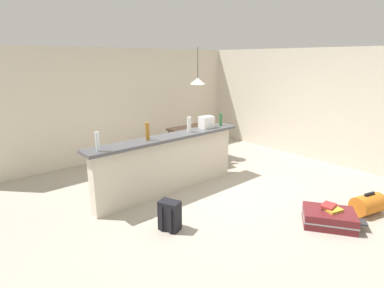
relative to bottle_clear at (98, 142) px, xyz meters
name	(u,v)px	position (x,y,z in m)	size (l,w,h in m)	color
ground_plane	(218,193)	(1.92, -0.53, -1.18)	(13.00, 13.00, 0.05)	#ADA393
wall_back	(128,103)	(1.92, 2.52, 0.10)	(6.60, 0.10, 2.50)	beige
wall_right	(301,103)	(4.97, -0.23, 0.10)	(0.10, 6.00, 2.50)	beige
partition_half_wall	(169,166)	(1.28, 0.06, -0.67)	(2.80, 0.20, 0.96)	beige
bar_countertop	(168,137)	(1.28, 0.06, -0.17)	(2.96, 0.40, 0.05)	#4C4C51
bottle_clear	(98,142)	(0.00, 0.00, 0.00)	(0.06, 0.06, 0.28)	silver
bottle_amber	(147,131)	(0.87, 0.06, 0.00)	(0.06, 0.06, 0.29)	#9E661E
bottle_white	(189,125)	(1.73, 0.06, -0.01)	(0.07, 0.07, 0.27)	silver
bottle_green	(221,119)	(2.54, 0.06, -0.02)	(0.06, 0.06, 0.24)	#2D6B38
grocery_bag	(206,122)	(2.19, 0.09, -0.03)	(0.26, 0.18, 0.22)	silver
dining_table	(196,132)	(2.84, 1.13, -0.50)	(1.10, 0.80, 0.74)	#332319
dining_chair_near_partition	(211,142)	(2.81, 0.58, -0.63)	(0.47, 0.47, 0.93)	#9E754C
pendant_lamp	(198,81)	(2.90, 1.13, 0.64)	(0.34, 0.34, 0.82)	black
suitcase_flat_maroon	(329,218)	(2.28, -2.34, -1.04)	(0.79, 0.87, 0.22)	maroon
duffel_bag_orange	(368,204)	(3.05, -2.55, -1.00)	(0.54, 0.42, 0.34)	orange
backpack_black	(170,216)	(0.53, -0.95, -0.95)	(0.31, 0.33, 0.42)	black
book_stack	(331,208)	(2.31, -2.33, -0.90)	(0.26, 0.28, 0.07)	gold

